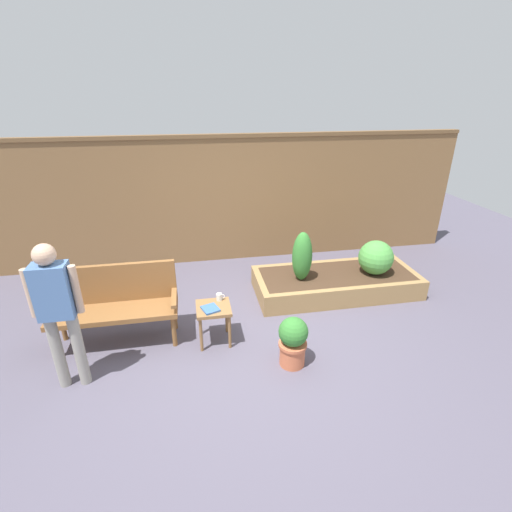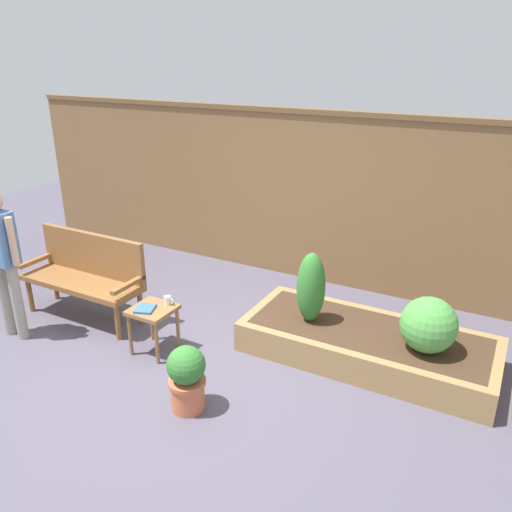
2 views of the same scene
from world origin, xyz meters
name	(u,v)px [view 1 (image 1 of 2)]	position (x,y,z in m)	size (l,w,h in m)	color
ground_plane	(247,347)	(0.00, 0.00, 0.00)	(14.00, 14.00, 0.00)	#514C5B
fence_back	(222,200)	(0.00, 2.60, 1.09)	(8.40, 0.14, 2.16)	brown
garden_bench	(114,299)	(-1.50, 0.46, 0.54)	(1.44, 0.48, 0.94)	brown
side_table	(214,313)	(-0.37, 0.19, 0.40)	(0.40, 0.40, 0.48)	olive
cup_on_table	(219,297)	(-0.28, 0.33, 0.52)	(0.11, 0.07, 0.09)	silver
book_on_table	(210,309)	(-0.40, 0.13, 0.49)	(0.17, 0.19, 0.02)	#38609E
potted_boxwood	(293,340)	(0.44, -0.38, 0.31)	(0.32, 0.32, 0.58)	#C66642
raised_planter_bed	(336,283)	(1.52, 1.08, 0.15)	(2.40, 1.00, 0.30)	#997547
shrub_near_bench	(302,256)	(0.95, 1.00, 0.66)	(0.28, 0.28, 0.72)	brown
shrub_far_corner	(376,258)	(2.07, 1.00, 0.55)	(0.50, 0.50, 0.50)	brown
person_by_bench	(57,306)	(-1.85, -0.27, 0.93)	(0.47, 0.20, 1.56)	gray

